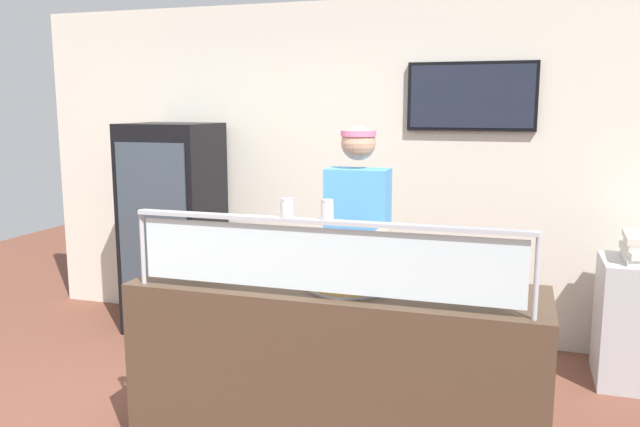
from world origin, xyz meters
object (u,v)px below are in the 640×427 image
pizza_tray (348,285)px  drink_fridge (174,228)px  pizza_server (354,282)px  worker_figure (358,248)px  pepper_flake_shaker (327,211)px  parmesan_shaker (287,209)px

pizza_tray → drink_fridge: bearing=140.9°
pizza_server → worker_figure: size_ratio=0.16×
pizza_tray → pepper_flake_shaker: pepper_flake_shaker is taller
parmesan_shaker → drink_fridge: 2.52m
drink_fridge → pepper_flake_shaker: bearing=-43.7°
pizza_tray → drink_fridge: size_ratio=0.25×
pepper_flake_shaker → pizza_tray: bearing=79.6°
pizza_tray → drink_fridge: drink_fridge is taller
pizza_tray → pepper_flake_shaker: (-0.04, -0.24, 0.42)m
worker_figure → drink_fridge: worker_figure is taller
parmesan_shaker → worker_figure: size_ratio=0.05×
pizza_tray → parmesan_shaker: (-0.25, -0.24, 0.42)m
worker_figure → pizza_tray: bearing=-80.0°
parmesan_shaker → drink_fridge: size_ratio=0.05×
pepper_flake_shaker → worker_figure: (-0.08, 0.91, -0.38)m
pizza_tray → pizza_server: 0.05m
pizza_tray → pizza_server: pizza_server is taller
parmesan_shaker → pepper_flake_shaker: 0.20m
parmesan_shaker → drink_fridge: (-1.68, 1.80, -0.52)m
worker_figure → pizza_server: bearing=-77.6°
pizza_tray → pizza_server: size_ratio=1.55×
worker_figure → pepper_flake_shaker: bearing=-85.2°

